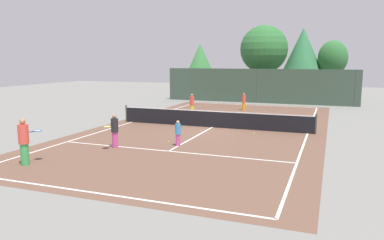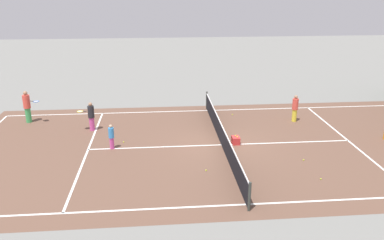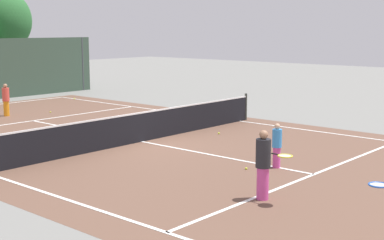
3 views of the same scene
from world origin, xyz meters
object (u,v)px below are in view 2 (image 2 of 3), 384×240
object	(u,v)px
player_2	(27,106)
tennis_ball_4	(321,179)
player_1	(91,116)
player_3	(111,136)
tennis_ball_0	(124,142)
player_0	(295,108)
tennis_ball_6	(304,160)
ball_crate	(236,140)
tennis_ball_1	(232,114)
tennis_ball_5	(206,170)

from	to	relation	value
player_2	tennis_ball_4	distance (m)	16.01
player_1	player_2	xyz separation A→B (m)	(-1.64, -3.74, 0.13)
player_3	tennis_ball_4	size ratio (longest dim) A/B	18.41
tennis_ball_0	tennis_ball_4	xyz separation A→B (m)	(4.64, 8.18, 0.00)
player_0	player_3	distance (m)	10.39
tennis_ball_6	tennis_ball_4	bearing A→B (deg)	1.71
player_3	tennis_ball_6	bearing A→B (deg)	76.16
player_3	tennis_ball_4	world-z (taller)	player_3
ball_crate	tennis_ball_1	xyz separation A→B (m)	(-4.40, 0.67, -0.15)
ball_crate	tennis_ball_0	xyz separation A→B (m)	(-0.64, -5.49, -0.15)
player_1	tennis_ball_4	distance (m)	11.96
tennis_ball_1	tennis_ball_6	bearing A→B (deg)	16.56
player_2	tennis_ball_4	world-z (taller)	player_2
player_2	ball_crate	bearing A→B (deg)	69.33
tennis_ball_4	tennis_ball_5	size ratio (longest dim) A/B	1.00
player_0	player_1	world-z (taller)	player_1
player_3	tennis_ball_4	bearing A→B (deg)	65.63
tennis_ball_1	tennis_ball_6	world-z (taller)	same
tennis_ball_4	tennis_ball_5	bearing A→B (deg)	-104.53
player_1	tennis_ball_4	size ratio (longest dim) A/B	23.55
ball_crate	tennis_ball_5	size ratio (longest dim) A/B	7.22
tennis_ball_1	tennis_ball_5	bearing A→B (deg)	-18.92
player_0	tennis_ball_6	xyz separation A→B (m)	(5.17, -1.32, -0.76)
player_1	player_3	world-z (taller)	player_1
ball_crate	tennis_ball_6	xyz separation A→B (m)	(2.20, 2.64, -0.15)
player_1	ball_crate	world-z (taller)	player_1
player_3	tennis_ball_5	world-z (taller)	player_3
tennis_ball_4	tennis_ball_5	xyz separation A→B (m)	(-1.17, -4.50, 0.00)
tennis_ball_1	tennis_ball_0	bearing A→B (deg)	-58.59
player_3	tennis_ball_0	world-z (taller)	player_3
tennis_ball_0	tennis_ball_6	distance (m)	8.61
player_2	tennis_ball_5	world-z (taller)	player_2
tennis_ball_5	tennis_ball_0	bearing A→B (deg)	-133.34
player_1	tennis_ball_5	xyz separation A→B (m)	(5.37, 5.49, -0.77)
player_3	tennis_ball_1	size ratio (longest dim) A/B	18.41
player_0	tennis_ball_1	bearing A→B (deg)	-113.65
ball_crate	tennis_ball_4	size ratio (longest dim) A/B	7.22
player_1	player_3	xyz separation A→B (m)	(2.61, 1.32, -0.18)
player_0	tennis_ball_4	size ratio (longest dim) A/B	23.37
ball_crate	tennis_ball_5	world-z (taller)	ball_crate
player_2	player_3	distance (m)	6.62
ball_crate	tennis_ball_6	bearing A→B (deg)	50.12
tennis_ball_0	tennis_ball_1	world-z (taller)	same
player_2	tennis_ball_0	distance (m)	6.64
tennis_ball_0	tennis_ball_5	xyz separation A→B (m)	(3.48, 3.68, 0.00)
tennis_ball_4	tennis_ball_6	size ratio (longest dim) A/B	1.00
player_2	tennis_ball_6	distance (m)	15.12
player_3	player_1	bearing A→B (deg)	-153.14
tennis_ball_1	tennis_ball_4	distance (m)	8.65
player_2	player_3	size ratio (longest dim) A/B	1.50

